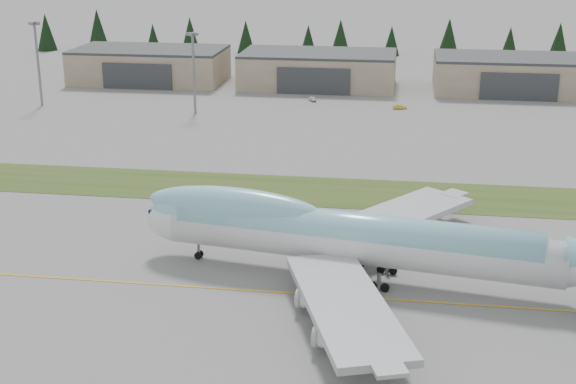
% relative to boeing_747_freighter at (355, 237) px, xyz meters
% --- Properties ---
extents(ground, '(7000.00, 7000.00, 0.00)m').
position_rel_boeing_747_freighter_xyz_m(ground, '(-6.35, -6.29, -6.48)').
color(ground, slate).
rests_on(ground, ground).
extents(grass_strip_far, '(400.00, 18.00, 0.08)m').
position_rel_boeing_747_freighter_xyz_m(grass_strip_far, '(-6.35, 38.71, -6.48)').
color(grass_strip_far, '#2F4819').
rests_on(grass_strip_far, ground).
extents(taxiway_line_main, '(400.00, 0.40, 0.02)m').
position_rel_boeing_747_freighter_xyz_m(taxiway_line_main, '(-6.35, -6.29, -6.48)').
color(taxiway_line_main, gold).
rests_on(taxiway_line_main, ground).
extents(boeing_747_freighter, '(74.89, 63.56, 19.64)m').
position_rel_boeing_747_freighter_xyz_m(boeing_747_freighter, '(0.00, 0.00, 0.00)').
color(boeing_747_freighter, silver).
rests_on(boeing_747_freighter, ground).
extents(hangar_left, '(48.00, 26.60, 10.80)m').
position_rel_boeing_747_freighter_xyz_m(hangar_left, '(-76.35, 143.61, -1.09)').
color(hangar_left, gray).
rests_on(hangar_left, ground).
extents(hangar_center, '(48.00, 26.60, 10.80)m').
position_rel_boeing_747_freighter_xyz_m(hangar_center, '(-21.35, 143.61, -1.09)').
color(hangar_center, gray).
rests_on(hangar_center, ground).
extents(hangar_right, '(48.00, 26.60, 10.80)m').
position_rel_boeing_747_freighter_xyz_m(hangar_right, '(38.65, 143.61, -1.09)').
color(hangar_right, gray).
rests_on(hangar_right, ground).
extents(floodlight_masts, '(194.15, 8.97, 24.66)m').
position_rel_boeing_747_freighter_xyz_m(floodlight_masts, '(7.17, 103.08, 9.60)').
color(floodlight_masts, gray).
rests_on(floodlight_masts, ground).
extents(service_vehicle_a, '(2.89, 4.01, 1.27)m').
position_rel_boeing_747_freighter_xyz_m(service_vehicle_a, '(-20.46, 120.91, -6.48)').
color(service_vehicle_a, silver).
rests_on(service_vehicle_a, ground).
extents(service_vehicle_b, '(3.99, 2.11, 1.25)m').
position_rel_boeing_747_freighter_xyz_m(service_vehicle_b, '(4.78, 114.15, -6.48)').
color(service_vehicle_b, gold).
rests_on(service_vehicle_b, ground).
extents(conifer_belt, '(271.02, 14.99, 16.68)m').
position_rel_boeing_747_freighter_xyz_m(conifer_belt, '(-9.60, 206.51, 0.66)').
color(conifer_belt, black).
rests_on(conifer_belt, ground).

